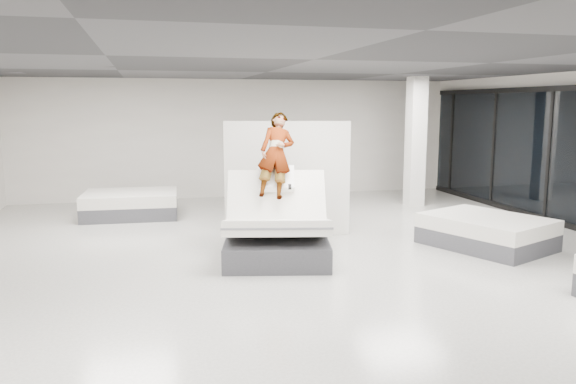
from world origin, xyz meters
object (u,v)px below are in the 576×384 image
(remote, at_px, (290,187))
(flat_bed_right_far, at_px, (486,232))
(person, at_px, (276,174))
(hero_bed, at_px, (277,231))
(column, at_px, (415,142))
(divider_panel, at_px, (287,178))
(flat_bed_left_far, at_px, (131,204))

(remote, xyz_separation_m, flat_bed_right_far, (3.58, -0.22, -0.91))
(person, bearing_deg, hero_bed, -90.00)
(flat_bed_right_far, bearing_deg, column, 80.99)
(column, bearing_deg, hero_bed, -138.92)
(hero_bed, height_order, column, column)
(hero_bed, xyz_separation_m, divider_panel, (0.58, 1.59, 0.67))
(divider_panel, xyz_separation_m, flat_bed_left_far, (-3.03, 2.56, -0.82))
(person, height_order, flat_bed_left_far, person)
(hero_bed, xyz_separation_m, flat_bed_left_far, (-2.45, 4.15, -0.16))
(divider_panel, relative_size, flat_bed_left_far, 1.14)
(flat_bed_left_far, bearing_deg, divider_panel, -40.19)
(flat_bed_right_far, bearing_deg, flat_bed_left_far, 144.75)
(person, xyz_separation_m, remote, (0.14, -0.39, -0.18))
(hero_bed, distance_m, column, 6.01)
(divider_panel, distance_m, flat_bed_left_far, 4.05)
(remote, xyz_separation_m, divider_panel, (0.36, 1.64, -0.08))
(divider_panel, xyz_separation_m, column, (3.87, 2.29, 0.49))
(hero_bed, height_order, flat_bed_right_far, hero_bed)
(person, relative_size, column, 0.49)
(hero_bed, relative_size, remote, 17.99)
(flat_bed_left_far, distance_m, column, 7.03)
(person, bearing_deg, flat_bed_right_far, 3.30)
(flat_bed_right_far, bearing_deg, divider_panel, 150.02)
(person, distance_m, remote, 0.45)
(person, bearing_deg, flat_bed_left_far, 136.12)
(remote, xyz_separation_m, column, (4.23, 3.93, 0.41))
(person, xyz_separation_m, flat_bed_right_far, (3.72, -0.61, -1.09))
(hero_bed, bearing_deg, remote, -12.21)
(column, bearing_deg, flat_bed_right_far, -99.01)
(remote, distance_m, column, 5.79)
(hero_bed, bearing_deg, divider_panel, 70.03)
(person, xyz_separation_m, divider_panel, (0.50, 1.25, -0.26))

